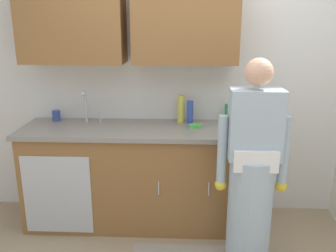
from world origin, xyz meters
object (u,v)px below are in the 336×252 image
Objects in this scene: bottle_water_short at (191,112)px; bottle_dish_liquid at (227,113)px; person_at_sink at (251,181)px; cup_by_sink at (56,116)px; sponge at (195,126)px; bottle_soap at (181,109)px; sink at (87,128)px.

bottle_dish_liquid is (0.35, 0.05, -0.02)m from bottle_water_short.
person_at_sink is 9.25× the size of bottle_dish_liquid.
cup_by_sink is at bearing -179.26° from bottle_dish_liquid.
person_at_sink is 16.40× the size of cup_by_sink.
bottle_water_short is at bearing 107.12° from sponge.
bottle_water_short is (0.09, -0.03, -0.02)m from bottle_soap.
sponge is at bearing -147.94° from bottle_dish_liquid.
bottle_water_short reaches higher than sponge.
cup_by_sink is at bearing 156.34° from person_at_sink.
sponge is (0.04, -0.14, -0.09)m from bottle_water_short.
sink is 0.89m from bottle_soap.
sink reaches higher than cup_by_sink.
bottle_water_short is 1.94× the size of sponge.
cup_by_sink is at bearing 178.68° from bottle_water_short.
bottle_water_short is 0.35m from bottle_dish_liquid.
person_at_sink is 14.73× the size of sponge.
cup_by_sink is (-0.34, 0.19, 0.06)m from sink.
sink is 4.55× the size of sponge.
bottle_water_short is at bearing -18.27° from bottle_soap.
bottle_soap is at bearing 125.60° from person_at_sink.
person_at_sink is at bearing -82.16° from bottle_dish_liquid.
sink is 0.99m from sponge.
bottle_soap is at bearing -177.24° from bottle_dish_liquid.
cup_by_sink is 0.90× the size of sponge.
bottle_dish_liquid is (-0.11, 0.78, 0.34)m from person_at_sink.
person_at_sink is 7.58× the size of bottle_water_short.
sink is at bearing -170.90° from bottle_dish_liquid.
bottle_soap is at bearing 127.97° from sponge.
bottle_dish_liquid is at bearing 8.26° from bottle_water_short.
bottle_water_short is 1.29m from cup_by_sink.
bottle_soap is 2.35× the size of sponge.
sink is at bearing -170.60° from bottle_water_short.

